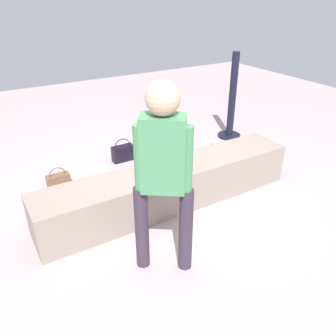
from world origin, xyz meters
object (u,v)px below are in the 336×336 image
Objects in this scene: adult_standing at (163,166)px; handbag_black_leather at (123,153)px; cake_plate at (149,170)px; water_bottle_far_side at (145,147)px; party_cup_red at (212,147)px; water_bottle_near_gift at (170,143)px; cake_box_white at (153,167)px; child_seated at (173,150)px; handbag_brown_canvas at (59,182)px; gift_bag at (184,151)px.

adult_standing is 2.30m from handbag_black_leather.
water_bottle_far_side is at bearing 64.53° from cake_plate.
party_cup_red is at bearing -16.32° from handbag_black_leather.
cake_plate is (0.31, 0.83, -0.50)m from adult_standing.
adult_standing reaches higher than cake_plate.
water_bottle_near_gift reaches higher than cake_box_white.
party_cup_red is 0.28× the size of cake_box_white.
handbag_black_leather reaches higher than cake_box_white.
child_seated is 1.02m from cake_box_white.
adult_standing is 8.85× the size of water_bottle_far_side.
handbag_brown_canvas is at bearing 129.04° from cake_plate.
handbag_brown_canvas reaches higher than water_bottle_far_side.
cake_plate is at bearing 69.64° from adult_standing.
cake_box_white is at bearing 58.94° from cake_plate.
child_seated is 2.64× the size of water_bottle_far_side.
handbag_brown_canvas is at bearing 175.43° from gift_bag.
child_seated is at bearing -143.84° from party_cup_red.
party_cup_red is 1.34m from handbag_black_leather.
gift_bag is at bearing 5.37° from cake_box_white.
handbag_black_leather is at bearing 18.03° from handbag_brown_canvas.
handbag_black_leather reaches higher than party_cup_red.
cake_box_white reaches higher than party_cup_red.
gift_bag is at bearing -58.94° from water_bottle_far_side.
water_bottle_near_gift is at bearing 83.67° from gift_bag.
handbag_brown_canvas is at bearing -163.72° from water_bottle_far_side.
cake_box_white is at bearing 76.09° from child_seated.
party_cup_red is at bearing 6.78° from cake_box_white.
cake_plate reaches higher than handbag_black_leather.
handbag_black_leather reaches higher than water_bottle_near_gift.
gift_bag is 1.63× the size of water_bottle_near_gift.
adult_standing is 2.00m from handbag_brown_canvas.
gift_bag is (0.95, 0.78, -0.33)m from cake_plate.
handbag_brown_canvas reaches higher than party_cup_red.
gift_bag is at bearing -171.96° from party_cup_red.
water_bottle_far_side is at bearing 121.06° from gift_bag.
water_bottle_near_gift is at bearing 10.53° from handbag_brown_canvas.
cake_box_white is at bearing -67.47° from handbag_black_leather.
handbag_brown_canvas reaches higher than water_bottle_near_gift.
cake_plate is (-0.24, 0.07, -0.19)m from child_seated.
adult_standing reaches higher than water_bottle_far_side.
gift_bag is at bearing -32.36° from handbag_black_leather.
water_bottle_far_side reaches higher than party_cup_red.
cake_plate is 1.64m from water_bottle_near_gift.
child_seated is at bearing -44.86° from handbag_brown_canvas.
cake_box_white is at bearing -174.63° from gift_bag.
child_seated is 0.99m from adult_standing.
party_cup_red is (1.52, 0.86, -0.44)m from cake_plate.
water_bottle_near_gift is 2.28× the size of party_cup_red.
water_bottle_near_gift is (1.31, 2.07, -0.88)m from adult_standing.
child_seated is 0.30× the size of adult_standing.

